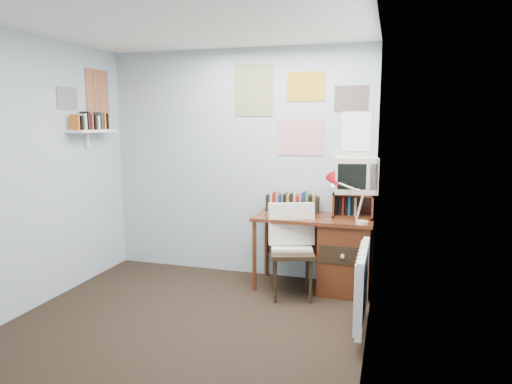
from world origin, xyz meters
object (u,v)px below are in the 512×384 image
Objects in this scene: wall_shelf at (93,131)px; tv_riser at (354,205)px; desk at (339,252)px; desk_lamp at (363,202)px; desk_chair at (292,253)px; radiator at (363,285)px; crt_tv at (355,173)px.

tv_riser is at bearing 10.32° from wall_shelf.
wall_shelf is at bearing -169.68° from tv_riser.
tv_riser is at bearing 42.96° from desk.
desk_lamp is at bearing 3.40° from wall_shelf.
desk_chair is 2.45m from wall_shelf.
desk_chair is 2.14× the size of desk_lamp.
desk is 0.51m from tv_riser.
desk_lamp is at bearing -43.45° from desk.
desk_chair is 0.95m from radiator.
desk_chair is 2.15× the size of crt_tv.
tv_riser reaches higher than desk_chair.
desk is at bearing -137.04° from tv_riser.
crt_tv is 1.33m from radiator.
tv_riser reaches higher than radiator.
crt_tv reaches higher than desk.
desk is 2.87m from wall_shelf.
desk_lamp reaches higher than desk.
radiator is (0.16, -1.06, -0.79)m from crt_tv.
radiator is at bearing -72.76° from desk.
desk is 1.35× the size of desk_chair.
desk_lamp is (0.23, -0.21, 0.56)m from desk.
desk_lamp is at bearing 95.03° from radiator.
tv_riser is (-0.11, 0.32, -0.08)m from desk_lamp.
crt_tv is 2.77m from wall_shelf.
desk reaches higher than radiator.
wall_shelf reaches higher than crt_tv.
crt_tv is (-0.10, 0.34, 0.24)m from desk_lamp.
wall_shelf is at bearing -178.29° from crt_tv.
desk_chair is 1.11× the size of radiator.
desk_lamp is (0.65, 0.09, 0.52)m from desk_chair.
radiator is 3.15m from wall_shelf.
wall_shelf reaches higher than desk_chair.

